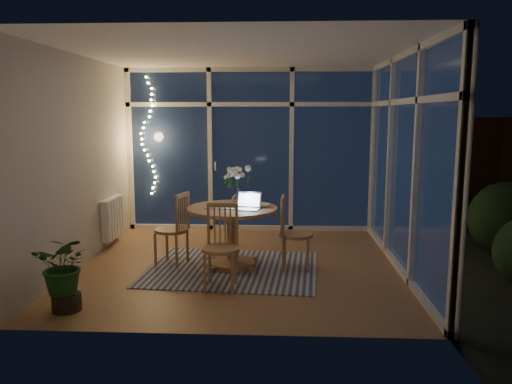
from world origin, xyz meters
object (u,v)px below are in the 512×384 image
(chair_front, at_px, (220,247))
(flower_vase, at_px, (239,196))
(dining_table, at_px, (233,237))
(potted_plant, at_px, (65,273))
(chair_left, at_px, (171,228))
(laptop, at_px, (247,201))
(chair_right, at_px, (296,233))

(chair_front, height_order, flower_vase, flower_vase)
(dining_table, bearing_deg, potted_plant, -135.36)
(chair_left, relative_size, chair_front, 1.00)
(chair_front, height_order, laptop, laptop)
(flower_vase, bearing_deg, chair_right, -21.65)
(chair_front, bearing_deg, dining_table, 87.60)
(chair_right, xyz_separation_m, potted_plant, (-2.26, -1.39, -0.08))
(dining_table, xyz_separation_m, chair_front, (-0.06, -0.78, 0.09))
(chair_right, height_order, laptop, laptop)
(dining_table, height_order, potted_plant, potted_plant)
(chair_right, distance_m, flower_vase, 0.87)
(potted_plant, bearing_deg, flower_vase, 47.28)
(flower_vase, bearing_deg, potted_plant, -132.72)
(chair_left, xyz_separation_m, potted_plant, (-0.70, -1.53, -0.09))
(chair_front, relative_size, flower_vase, 4.45)
(chair_front, bearing_deg, chair_right, 41.97)
(laptop, bearing_deg, chair_left, -178.77)
(dining_table, bearing_deg, chair_front, -94.12)
(laptop, height_order, potted_plant, laptop)
(dining_table, relative_size, laptop, 3.70)
(dining_table, relative_size, flower_vase, 5.26)
(chair_left, xyz_separation_m, chair_front, (0.72, -0.85, -0.00))
(potted_plant, bearing_deg, chair_right, 31.55)
(chair_left, bearing_deg, chair_right, 100.93)
(chair_front, distance_m, flower_vase, 1.07)
(chair_left, xyz_separation_m, chair_right, (1.56, -0.14, -0.01))
(laptop, bearing_deg, potted_plant, -128.43)
(chair_left, height_order, laptop, laptop)
(dining_table, distance_m, flower_vase, 0.53)
(chair_left, distance_m, chair_right, 1.57)
(chair_left, relative_size, potted_plant, 1.23)
(dining_table, bearing_deg, laptop, -36.13)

